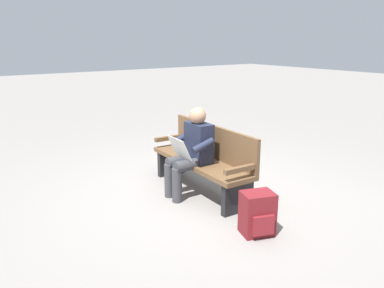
# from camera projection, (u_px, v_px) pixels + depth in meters

# --- Properties ---
(ground_plane) EXTENTS (40.00, 40.00, 0.00)m
(ground_plane) POSITION_uv_depth(u_px,v_px,m) (200.00, 191.00, 5.27)
(ground_plane) COLOR gray
(bench_near) EXTENTS (1.82, 0.56, 0.90)m
(bench_near) POSITION_uv_depth(u_px,v_px,m) (205.00, 158.00, 5.18)
(bench_near) COLOR brown
(bench_near) RESTS_ON ground
(person_seated) EXTENTS (0.58, 0.58, 1.18)m
(person_seated) POSITION_uv_depth(u_px,v_px,m) (192.00, 150.00, 4.99)
(person_seated) COLOR #1E2338
(person_seated) RESTS_ON ground
(backpack) EXTENTS (0.37, 0.40, 0.47)m
(backpack) POSITION_uv_depth(u_px,v_px,m) (258.00, 214.00, 4.06)
(backpack) COLOR maroon
(backpack) RESTS_ON ground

